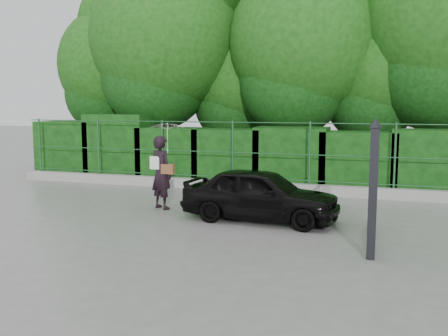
% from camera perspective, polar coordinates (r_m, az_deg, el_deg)
% --- Properties ---
extents(ground, '(80.00, 80.00, 0.00)m').
position_cam_1_polar(ground, '(11.10, -7.99, -6.21)').
color(ground, gray).
extents(kerb, '(14.00, 0.25, 0.30)m').
position_cam_1_polar(kerb, '(15.16, -0.47, -1.93)').
color(kerb, '#9E9E99').
rests_on(kerb, ground).
extents(fence, '(14.13, 0.06, 1.80)m').
position_cam_1_polar(fence, '(14.95, 0.33, 2.00)').
color(fence, '#1F4F29').
rests_on(fence, kerb).
extents(hedge, '(14.20, 1.20, 2.24)m').
position_cam_1_polar(hedge, '(16.04, 0.09, 1.50)').
color(hedge, black).
rests_on(hedge, ground).
extents(trees, '(17.10, 6.15, 8.08)m').
position_cam_1_polar(trees, '(17.90, 6.51, 13.79)').
color(trees, black).
rests_on(trees, ground).
extents(gate, '(0.22, 2.33, 2.36)m').
position_cam_1_polar(gate, '(9.05, 16.76, -1.85)').
color(gate, black).
rests_on(gate, ground).
extents(woman, '(0.96, 0.85, 2.15)m').
position_cam_1_polar(woman, '(12.33, -6.84, 1.50)').
color(woman, black).
rests_on(woman, ground).
extents(car, '(3.59, 1.67, 1.19)m').
position_cam_1_polar(car, '(11.10, 4.19, -3.01)').
color(car, black).
rests_on(car, ground).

